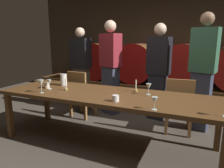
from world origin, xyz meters
The scene contains 22 objects.
ground_plane centered at (0.00, 0.00, 0.00)m, with size 9.19×9.19×0.00m, color #4C443A.
back_wall centered at (0.00, 3.14, 1.34)m, with size 7.07×0.24×2.67m, color #473A2D.
barrel_shelf centered at (0.00, 2.59, 0.20)m, with size 6.36×0.90×0.40m, color brown.
wine_barrel_far_left centered at (-1.58, 2.59, 0.88)m, with size 0.96×0.80×0.96m.
wine_barrel_center_left centered at (-0.52, 2.59, 0.88)m, with size 0.96×0.80×0.96m.
wine_barrel_center_right centered at (0.55, 2.59, 0.88)m, with size 0.96×0.80×0.96m.
dining_table centered at (-0.19, 0.11, 0.67)m, with size 2.97×0.92×0.73m.
chair_left centered at (-1.07, 0.84, 0.49)m, with size 0.44×0.44×0.88m.
chair_right centered at (0.68, 0.84, 0.49)m, with size 0.44×0.44×0.88m.
guest_far_left centered at (-1.31, 1.26, 0.86)m, with size 0.39×0.26×1.68m.
guest_center_left centered at (-0.65, 1.27, 0.93)m, with size 0.44×0.35×1.79m.
guest_center_right centered at (0.25, 1.35, 0.88)m, with size 0.42×0.31×1.72m.
guest_far_right centered at (0.97, 1.16, 0.95)m, with size 0.43×0.33×1.84m.
candle_left centered at (-0.81, 0.05, 0.77)m, with size 0.05×0.05×0.18m.
candle_right centered at (0.13, 0.38, 0.77)m, with size 0.05×0.05×0.18m.
pitcher centered at (-1.04, 0.31, 0.82)m, with size 0.10×0.10×0.18m.
wine_glass_far_left centered at (-1.08, 0.02, 0.83)m, with size 0.07×0.07×0.14m.
wine_glass_left centered at (-1.03, -0.20, 0.86)m, with size 0.08×0.08×0.18m.
wine_glass_center centered at (0.33, 0.28, 0.83)m, with size 0.07×0.07×0.15m.
wine_glass_right centered at (0.53, -0.28, 0.82)m, with size 0.07×0.07×0.14m.
cup_left centered at (-1.16, 0.06, 0.77)m, with size 0.08×0.08×0.09m, color beige.
cup_right centered at (0.05, -0.17, 0.76)m, with size 0.08×0.08×0.08m, color white.
Camera 1 is at (0.94, -2.31, 1.43)m, focal length 32.98 mm.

